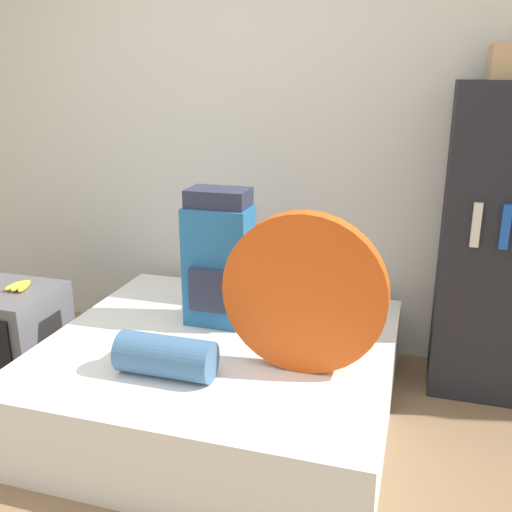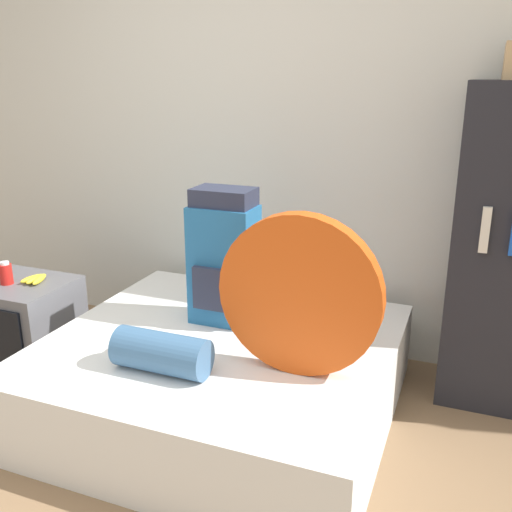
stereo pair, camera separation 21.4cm
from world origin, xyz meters
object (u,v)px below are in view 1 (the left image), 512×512
at_px(backpack, 219,260).
at_px(tent_bag, 304,294).
at_px(sleeping_roll, 166,356).
at_px(television, 6,332).

relative_size(backpack, tent_bag, 0.99).
bearing_deg(backpack, sleeping_roll, -92.70).
bearing_deg(sleeping_roll, tent_bag, 22.28).
distance_m(tent_bag, television, 1.82).
xyz_separation_m(backpack, tent_bag, (0.52, -0.37, 0.01)).
relative_size(sleeping_roll, television, 0.73).
distance_m(sleeping_roll, television, 1.28).
bearing_deg(tent_bag, sleeping_roll, -157.72).
bearing_deg(backpack, tent_bag, -35.51).
height_order(tent_bag, television, tent_bag).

